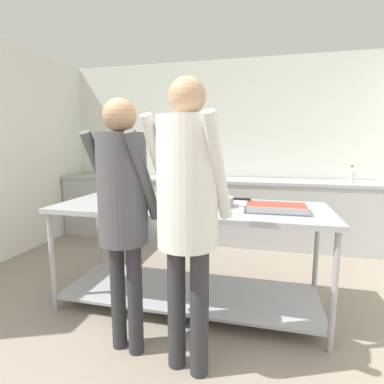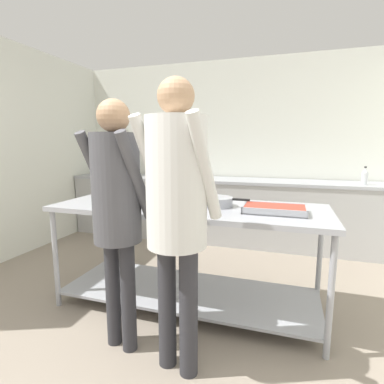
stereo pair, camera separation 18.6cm
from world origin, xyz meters
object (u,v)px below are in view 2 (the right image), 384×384
(guest_serving_right, at_px, (117,199))
(serving_tray_vegetables, at_px, (142,198))
(sauce_pan, at_px, (217,201))
(guest_serving_left, at_px, (177,198))
(serving_tray_roast, at_px, (274,209))
(water_bottle, at_px, (365,176))
(plate_stack, at_px, (167,206))
(broccoli_bowl, at_px, (114,193))

(guest_serving_right, bearing_deg, serving_tray_vegetables, 105.27)
(sauce_pan, bearing_deg, guest_serving_left, -94.07)
(serving_tray_roast, distance_m, guest_serving_right, 1.16)
(guest_serving_right, relative_size, water_bottle, 7.55)
(guest_serving_left, bearing_deg, serving_tray_vegetables, 128.19)
(sauce_pan, relative_size, guest_serving_right, 0.24)
(serving_tray_vegetables, distance_m, plate_stack, 0.44)
(broccoli_bowl, height_order, serving_tray_roast, broccoli_bowl)
(serving_tray_roast, bearing_deg, guest_serving_right, -148.04)
(serving_tray_roast, bearing_deg, broccoli_bowl, 171.57)
(serving_tray_vegetables, distance_m, guest_serving_left, 1.08)
(broccoli_bowl, relative_size, serving_tray_roast, 0.48)
(serving_tray_vegetables, bearing_deg, guest_serving_right, -74.73)
(plate_stack, xyz_separation_m, guest_serving_right, (-0.15, -0.50, 0.14))
(serving_tray_vegetables, bearing_deg, sauce_pan, -3.67)
(sauce_pan, relative_size, serving_tray_roast, 0.88)
(serving_tray_roast, xyz_separation_m, guest_serving_right, (-0.98, -0.61, 0.13))
(guest_serving_right, bearing_deg, sauce_pan, 54.30)
(guest_serving_right, bearing_deg, plate_stack, 73.26)
(serving_tray_vegetables, relative_size, sauce_pan, 0.99)
(plate_stack, relative_size, guest_serving_right, 0.14)
(serving_tray_vegetables, distance_m, serving_tray_roast, 1.19)
(plate_stack, bearing_deg, serving_tray_vegetables, 144.04)
(plate_stack, height_order, serving_tray_roast, serving_tray_roast)
(serving_tray_roast, bearing_deg, serving_tray_vegetables, 173.09)
(serving_tray_vegetables, xyz_separation_m, serving_tray_roast, (1.18, -0.14, -0.00))
(broccoli_bowl, xyz_separation_m, plate_stack, (0.70, -0.34, -0.02))
(broccoli_bowl, xyz_separation_m, serving_tray_vegetables, (0.35, -0.08, -0.02))
(guest_serving_left, relative_size, guest_serving_right, 1.05)
(broccoli_bowl, xyz_separation_m, guest_serving_right, (0.56, -0.84, 0.12))
(guest_serving_right, bearing_deg, serving_tray_roast, 31.96)
(sauce_pan, height_order, guest_serving_left, guest_serving_left)
(serving_tray_vegetables, xyz_separation_m, plate_stack, (0.35, -0.26, -0.01))
(sauce_pan, distance_m, guest_serving_left, 0.81)
(serving_tray_roast, height_order, guest_serving_right, guest_serving_right)
(plate_stack, distance_m, guest_serving_right, 0.54)
(serving_tray_vegetables, bearing_deg, plate_stack, -35.96)
(serving_tray_vegetables, bearing_deg, broccoli_bowl, 166.52)
(guest_serving_left, relative_size, water_bottle, 7.93)
(plate_stack, relative_size, sauce_pan, 0.58)
(broccoli_bowl, bearing_deg, serving_tray_roast, -8.43)
(serving_tray_vegetables, height_order, water_bottle, water_bottle)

